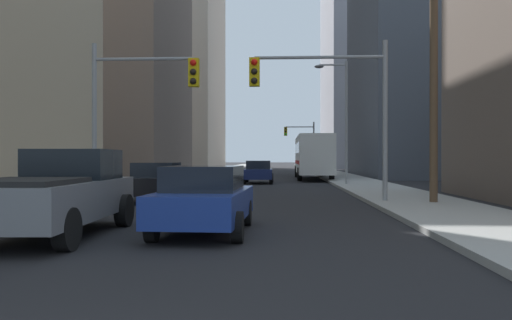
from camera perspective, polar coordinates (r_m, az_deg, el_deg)
name	(u,v)px	position (r m, az deg, el deg)	size (l,w,h in m)	color
sidewalk_left	(200,174)	(52.97, -6.12, -1.53)	(3.66, 160.00, 0.15)	#9E9E99
sidewalk_right	(332,174)	(52.56, 8.32, -1.55)	(3.66, 160.00, 0.15)	#9E9E99
city_bus	(313,155)	(41.58, 6.24, 0.54)	(2.67, 11.51, 3.40)	silver
pickup_truck_grey	(59,193)	(12.19, -20.74, -3.39)	(2.20, 5.47, 1.90)	slate
sedan_blue	(204,199)	(11.83, -5.67, -4.28)	(1.96, 4.27, 1.52)	navy
sedan_black	(157,182)	(20.81, -10.74, -2.34)	(1.95, 4.24, 1.52)	black
sedan_navy	(259,172)	(34.99, 0.28, -1.29)	(1.95, 4.24, 1.52)	#141E4C
traffic_signal_near_left	(140,95)	(20.10, -12.59, 6.95)	(4.05, 0.44, 6.00)	gray
traffic_signal_near_right	(325,93)	(19.46, 7.50, 7.31)	(5.06, 0.44, 6.00)	gray
traffic_signal_far_right	(301,138)	(62.37, 4.92, 2.37)	(3.62, 0.44, 6.00)	gray
utility_pole_right	(434,65)	(19.74, 18.84, 9.77)	(2.20, 0.28, 9.41)	brown
street_lamp_right	(341,111)	(31.87, 9.32, 5.25)	(2.00, 0.32, 7.50)	gray
building_left_mid_office	(81,31)	(59.55, -18.59, 13.17)	(20.31, 19.21, 30.10)	#66564C
building_right_mid_block	(477,56)	(52.75, 22.95, 10.42)	(21.27, 18.73, 22.10)	#4C515B
building_right_far_highrise	(392,11)	(99.85, 14.65, 15.51)	(23.50, 28.14, 56.08)	#93939E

